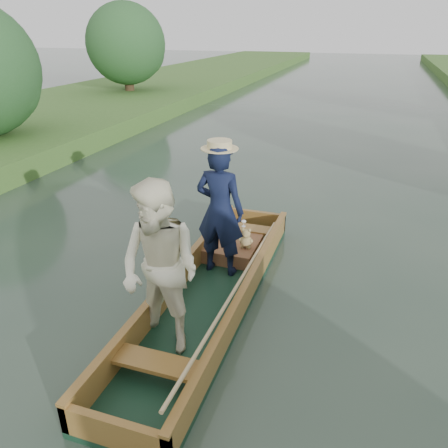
% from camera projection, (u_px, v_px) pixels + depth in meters
% --- Properties ---
extents(ground, '(120.00, 120.00, 0.00)m').
position_uv_depth(ground, '(210.00, 303.00, 6.08)').
color(ground, '#283D30').
rests_on(ground, ground).
extents(trees_far, '(23.05, 15.04, 4.60)m').
position_uv_depth(trees_far, '(324.00, 63.00, 12.42)').
color(trees_far, '#47331E').
rests_on(trees_far, ground).
extents(punt, '(1.31, 5.00, 2.11)m').
position_uv_depth(punt, '(194.00, 259.00, 5.55)').
color(punt, '#133221').
rests_on(punt, ground).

